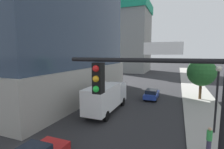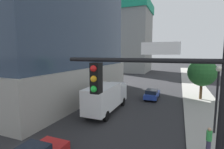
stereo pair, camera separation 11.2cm
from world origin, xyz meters
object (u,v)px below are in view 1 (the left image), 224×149
at_px(street_tree, 201,72).
at_px(box_truck, 106,96).
at_px(construction_building, 131,34).
at_px(traffic_light_pole, 165,112).
at_px(car_blue, 152,94).
at_px(pedestrian_green_shirt, 209,140).
at_px(street_lamp, 217,89).

relative_size(street_tree, box_truck, 0.74).
xyz_separation_m(construction_building, traffic_light_pole, (15.97, -54.97, -8.52)).
height_order(car_blue, box_truck, box_truck).
xyz_separation_m(car_blue, box_truck, (-3.89, -7.39, 1.06)).
xyz_separation_m(car_blue, pedestrian_green_shirt, (5.40, -12.37, 0.30)).
bearing_deg(street_lamp, car_blue, 124.79).
height_order(street_lamp, pedestrian_green_shirt, street_lamp).
bearing_deg(box_truck, construction_building, 101.80).
height_order(street_lamp, car_blue, street_lamp).
bearing_deg(box_truck, street_lamp, -9.22).
height_order(car_blue, pedestrian_green_shirt, pedestrian_green_shirt).
relative_size(traffic_light_pole, street_tree, 1.22).
xyz_separation_m(traffic_light_pole, car_blue, (-3.03, 19.03, -4.02)).
bearing_deg(construction_building, street_tree, -60.36).
height_order(traffic_light_pole, box_truck, traffic_light_pole).
distance_m(construction_building, traffic_light_pole, 57.87).
bearing_deg(pedestrian_green_shirt, construction_building, 110.79).
bearing_deg(street_lamp, construction_building, 113.14).
height_order(construction_building, traffic_light_pole, construction_building).
distance_m(street_lamp, street_tree, 10.98).
bearing_deg(pedestrian_green_shirt, traffic_light_pole, -109.59).
distance_m(traffic_light_pole, pedestrian_green_shirt, 7.99).
bearing_deg(car_blue, pedestrian_green_shirt, -66.43).
bearing_deg(traffic_light_pole, construction_building, 106.20).
distance_m(construction_building, street_lamp, 49.84).
relative_size(street_tree, pedestrian_green_shirt, 3.35).
bearing_deg(construction_building, traffic_light_pole, -73.80).
bearing_deg(street_tree, street_lamp, -90.64).
distance_m(traffic_light_pole, box_truck, 13.86).
xyz_separation_m(street_lamp, street_tree, (0.12, 10.98, 0.18)).
height_order(street_tree, pedestrian_green_shirt, street_tree).
relative_size(street_lamp, pedestrian_green_shirt, 3.19).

